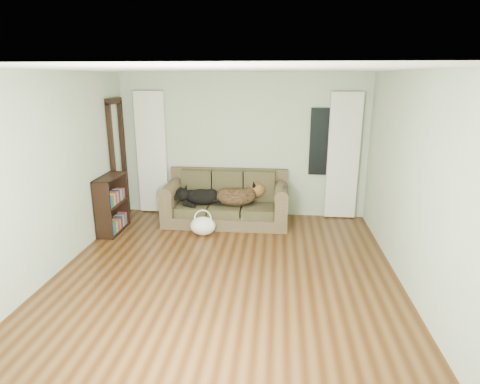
# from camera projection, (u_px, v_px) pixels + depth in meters

# --- Properties ---
(floor) EXTENTS (5.00, 5.00, 0.00)m
(floor) POSITION_uv_depth(u_px,v_px,m) (226.00, 274.00, 5.31)
(floor) COLOR #3A1F0B
(floor) RESTS_ON ground
(ceiling) EXTENTS (5.00, 5.00, 0.00)m
(ceiling) POSITION_uv_depth(u_px,v_px,m) (223.00, 69.00, 4.59)
(ceiling) COLOR white
(ceiling) RESTS_ON ground
(wall_back) EXTENTS (4.50, 0.04, 2.60)m
(wall_back) POSITION_uv_depth(u_px,v_px,m) (243.00, 146.00, 7.34)
(wall_back) COLOR #ADBBA0
(wall_back) RESTS_ON ground
(wall_left) EXTENTS (0.04, 5.00, 2.60)m
(wall_left) POSITION_uv_depth(u_px,v_px,m) (52.00, 175.00, 5.16)
(wall_left) COLOR #ADBBA0
(wall_left) RESTS_ON ground
(wall_right) EXTENTS (0.04, 5.00, 2.60)m
(wall_right) POSITION_uv_depth(u_px,v_px,m) (413.00, 184.00, 4.73)
(wall_right) COLOR #ADBBA0
(wall_right) RESTS_ON ground
(curtain_left) EXTENTS (0.55, 0.08, 2.25)m
(curtain_left) POSITION_uv_depth(u_px,v_px,m) (152.00, 153.00, 7.46)
(curtain_left) COLOR silver
(curtain_left) RESTS_ON ground
(curtain_right) EXTENTS (0.55, 0.08, 2.25)m
(curtain_right) POSITION_uv_depth(u_px,v_px,m) (343.00, 157.00, 7.13)
(curtain_right) COLOR silver
(curtain_right) RESTS_ON ground
(window_pane) EXTENTS (0.50, 0.03, 1.20)m
(window_pane) POSITION_uv_depth(u_px,v_px,m) (324.00, 142.00, 7.14)
(window_pane) COLOR black
(window_pane) RESTS_ON wall_back
(door_casing) EXTENTS (0.07, 0.60, 2.10)m
(door_casing) POSITION_uv_depth(u_px,v_px,m) (119.00, 162.00, 7.18)
(door_casing) COLOR black
(door_casing) RESTS_ON ground
(sofa) EXTENTS (2.16, 0.93, 0.88)m
(sofa) POSITION_uv_depth(u_px,v_px,m) (226.00, 198.00, 7.09)
(sofa) COLOR #342E1D
(sofa) RESTS_ON floor
(dog_black_lab) EXTENTS (0.65, 0.47, 0.27)m
(dog_black_lab) POSITION_uv_depth(u_px,v_px,m) (200.00, 197.00, 7.08)
(dog_black_lab) COLOR black
(dog_black_lab) RESTS_ON sofa
(dog_shepherd) EXTENTS (0.79, 0.60, 0.33)m
(dog_shepherd) POSITION_uv_depth(u_px,v_px,m) (238.00, 197.00, 7.05)
(dog_shepherd) COLOR black
(dog_shepherd) RESTS_ON sofa
(tv_remote) EXTENTS (0.06, 0.17, 0.02)m
(tv_remote) POSITION_uv_depth(u_px,v_px,m) (285.00, 187.00, 6.78)
(tv_remote) COLOR black
(tv_remote) RESTS_ON sofa
(tote_bag) EXTENTS (0.50, 0.44, 0.31)m
(tote_bag) POSITION_uv_depth(u_px,v_px,m) (203.00, 226.00, 6.60)
(tote_bag) COLOR white
(tote_bag) RESTS_ON floor
(bookshelf) EXTENTS (0.35, 0.79, 0.96)m
(bookshelf) POSITION_uv_depth(u_px,v_px,m) (112.00, 203.00, 6.66)
(bookshelf) COLOR black
(bookshelf) RESTS_ON floor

